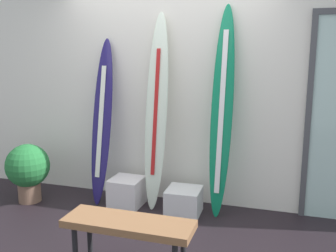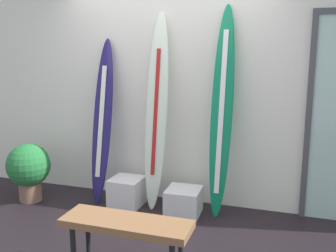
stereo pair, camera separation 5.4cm
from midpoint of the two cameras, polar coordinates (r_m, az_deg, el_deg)
The scene contains 9 objects.
ground at distance 3.84m, azimuth -5.42°, elevation -17.20°, with size 8.00×8.00×0.04m, color black.
wall_back at distance 4.61m, azimuth 0.72°, elevation 6.26°, with size 7.20×0.20×2.80m, color white.
surfboard_navy at distance 4.61m, azimuth -9.31°, elevation 0.68°, with size 0.24×0.48×1.93m.
surfboard_ivory at distance 4.35m, azimuth -1.36°, elevation 1.86°, with size 0.27×0.40×2.21m.
surfboard_emerald at distance 4.18m, azimuth 8.28°, elevation 1.79°, with size 0.26×0.41×2.28m.
display_block_left at distance 4.62m, azimuth -5.75°, elevation -9.60°, with size 0.37×0.37×0.33m.
display_block_center at distance 4.37m, azimuth 2.67°, elevation -11.04°, with size 0.38×0.38×0.29m.
potted_plant at distance 4.92m, azimuth -19.54°, elevation -5.83°, with size 0.52×0.52×0.70m.
bench at distance 3.17m, azimuth -5.65°, elevation -14.65°, with size 1.04×0.34×0.49m.
Camera 2 is at (1.40, -3.07, 1.82)m, focal length 41.37 mm.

